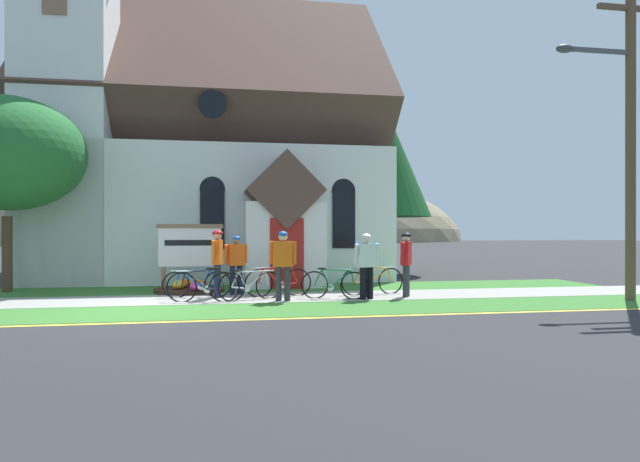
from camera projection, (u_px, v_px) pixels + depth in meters
name	position (u px, v px, depth m)	size (l,w,h in m)	color
ground	(157.00, 291.00, 15.91)	(140.00, 140.00, 0.00)	#2B2B2D
sidewalk_slab	(210.00, 299.00, 14.04)	(32.00, 2.13, 0.01)	#99968E
grass_verge	(207.00, 311.00, 11.88)	(32.00, 2.25, 0.01)	#38722D
church_lawn	(212.00, 289.00, 16.32)	(24.00, 2.51, 0.01)	#38722D
curb_paint_stripe	(206.00, 321.00, 10.63)	(28.00, 0.16, 0.01)	yellow
church_building	(206.00, 159.00, 22.09)	(12.67, 11.85, 12.97)	white
church_sign	(190.00, 248.00, 15.92)	(1.89, 0.17, 1.92)	#7F6047
flower_bed	(190.00, 288.00, 15.65)	(1.96, 1.96, 0.34)	#382319
bicycle_red	(250.00, 285.00, 13.84)	(1.63, 0.56, 0.79)	black
bicycle_white	(197.00, 283.00, 14.34)	(1.76, 0.08, 0.79)	black
bicycle_orange	(334.00, 284.00, 14.06)	(1.64, 0.64, 0.81)	black
bicycle_black	(372.00, 280.00, 15.02)	(1.79, 0.28, 0.85)	black
bicycle_green	(279.00, 282.00, 14.57)	(1.77, 0.15, 0.84)	black
bicycle_blue	(203.00, 286.00, 13.45)	(1.77, 0.28, 0.86)	black
cyclist_in_red_jersey	(236.00, 261.00, 14.94)	(0.61, 0.39, 1.60)	#191E38
cyclist_in_yellow_jersey	(366.00, 260.00, 14.41)	(0.53, 0.55, 1.66)	#191E38
cyclist_in_orange_jersey	(367.00, 261.00, 13.95)	(0.65, 0.32, 1.64)	black
cyclist_in_green_jersey	(406.00, 259.00, 14.47)	(0.45, 0.63, 1.68)	#2D2D33
cyclist_in_blue_jersey	(283.00, 260.00, 13.55)	(0.64, 0.36, 1.72)	#2D2D33
cyclist_in_white_jersey	(217.00, 258.00, 14.22)	(0.32, 0.74, 1.75)	#191E38
utility_pole	(627.00, 109.00, 13.67)	(3.12, 0.28, 8.54)	brown
roadside_conifer	(378.00, 153.00, 21.85)	(4.18, 4.18, 7.36)	#4C3823
yard_deciduous_tree	(7.00, 154.00, 15.60)	(4.25, 4.25, 5.51)	#4C3823
distant_hill	(141.00, 241.00, 84.44)	(101.89, 46.61, 27.65)	#847A5B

